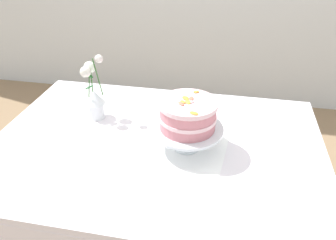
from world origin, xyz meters
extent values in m
cube|color=white|center=(0.00, 0.00, 0.72)|extent=(1.40, 1.00, 0.03)
cylinder|color=brown|center=(-0.60, 0.40, 0.35)|extent=(0.06, 0.06, 0.71)
cylinder|color=brown|center=(0.60, 0.40, 0.35)|extent=(0.06, 0.06, 0.71)
cube|color=white|center=(0.13, -0.01, 0.74)|extent=(0.35, 0.35, 0.00)
cylinder|color=silver|center=(0.13, -0.01, 0.75)|extent=(0.11, 0.11, 0.01)
cylinder|color=silver|center=(0.13, -0.01, 0.79)|extent=(0.03, 0.03, 0.07)
cylinder|color=silver|center=(0.13, -0.01, 0.83)|extent=(0.29, 0.29, 0.01)
cylinder|color=#CC7A84|center=(0.13, -0.01, 0.86)|extent=(0.22, 0.22, 0.04)
cylinder|color=beige|center=(0.13, -0.01, 0.89)|extent=(0.23, 0.23, 0.02)
cylinder|color=#CC7A84|center=(0.13, -0.01, 0.92)|extent=(0.22, 0.22, 0.04)
cylinder|color=beige|center=(0.13, -0.01, 0.95)|extent=(0.23, 0.23, 0.02)
ellipsoid|color=#E56B51|center=(0.11, -0.04, 0.96)|extent=(0.03, 0.04, 0.01)
ellipsoid|color=orange|center=(0.11, -0.02, 0.96)|extent=(0.03, 0.03, 0.01)
ellipsoid|color=pink|center=(0.14, -0.02, 0.96)|extent=(0.04, 0.03, 0.00)
ellipsoid|color=orange|center=(0.17, -0.10, 0.96)|extent=(0.04, 0.03, 0.00)
ellipsoid|color=orange|center=(0.12, 0.01, 0.96)|extent=(0.04, 0.04, 0.00)
ellipsoid|color=orange|center=(0.15, 0.07, 0.96)|extent=(0.03, 0.03, 0.01)
ellipsoid|color=yellow|center=(0.13, -0.02, 0.96)|extent=(0.03, 0.04, 0.01)
ellipsoid|color=#E56B51|center=(0.14, 0.01, 0.96)|extent=(0.02, 0.03, 0.00)
cylinder|color=silver|center=(-0.32, 0.15, 0.78)|extent=(0.08, 0.08, 0.08)
cone|color=silver|center=(-0.32, 0.15, 0.85)|extent=(0.09, 0.09, 0.06)
cylinder|color=#2D6028|center=(-0.29, 0.15, 0.95)|extent=(0.03, 0.01, 0.18)
sphere|color=silver|center=(-0.28, 0.15, 1.04)|extent=(0.04, 0.04, 0.04)
cylinder|color=#2D6028|center=(-0.33, 0.16, 0.92)|extent=(0.02, 0.02, 0.12)
sphere|color=silver|center=(-0.34, 0.17, 0.98)|extent=(0.05, 0.05, 0.05)
ellipsoid|color=#236B2D|center=(-0.33, 0.16, 0.94)|extent=(0.04, 0.05, 0.01)
cylinder|color=#2D6028|center=(-0.33, 0.13, 0.92)|extent=(0.02, 0.02, 0.12)
sphere|color=silver|center=(-0.34, 0.12, 0.98)|extent=(0.05, 0.05, 0.05)
ellipsoid|color=#236B2D|center=(-0.33, 0.13, 0.91)|extent=(0.04, 0.05, 0.02)
camera|label=1|loc=(0.27, -1.12, 1.56)|focal=35.66mm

